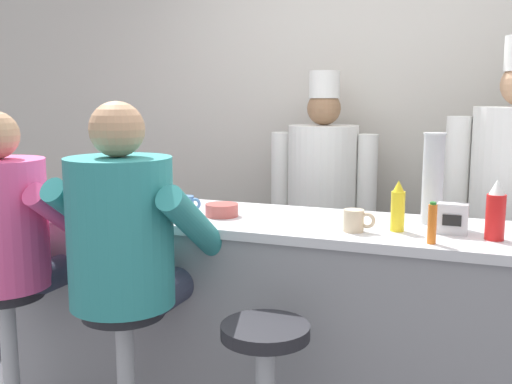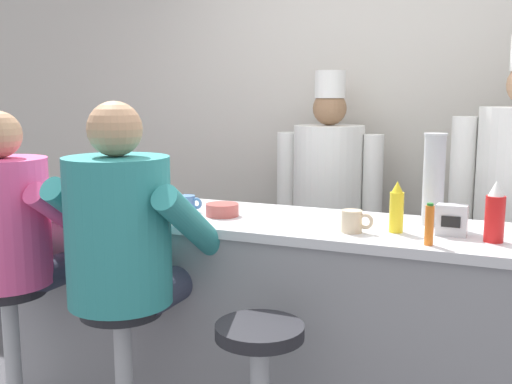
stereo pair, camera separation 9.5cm
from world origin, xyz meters
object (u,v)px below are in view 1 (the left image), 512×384
object	(u,v)px
coffee_mug_blue	(186,204)
mustard_bottle_yellow	(398,208)
coffee_mug_tan	(355,221)
diner_seated_teal	(126,241)
cereal_bowl	(222,210)
diner_seated_pink	(7,233)
breakfast_plate	(79,200)
ketchup_bottle_red	(496,212)
napkin_dispenser_chrome	(452,219)
hot_sauce_bottle_orange	(432,223)
cup_stack_steel	(433,179)
cook_in_whites_near	(322,197)

from	to	relation	value
coffee_mug_blue	mustard_bottle_yellow	bearing A→B (deg)	-3.21
coffee_mug_tan	diner_seated_teal	distance (m)	0.93
cereal_bowl	diner_seated_teal	xyz separation A→B (m)	(-0.20, -0.48, -0.05)
mustard_bottle_yellow	diner_seated_pink	bearing A→B (deg)	-163.82
breakfast_plate	coffee_mug_tan	world-z (taller)	coffee_mug_tan
ketchup_bottle_red	napkin_dispenser_chrome	world-z (taller)	ketchup_bottle_red
cereal_bowl	hot_sauce_bottle_orange	bearing A→B (deg)	-10.95
ketchup_bottle_red	hot_sauce_bottle_orange	xyz separation A→B (m)	(-0.22, -0.15, -0.03)
hot_sauce_bottle_orange	breakfast_plate	bearing A→B (deg)	172.32
mustard_bottle_yellow	cereal_bowl	size ratio (longest dim) A/B	1.38
coffee_mug_tan	coffee_mug_blue	bearing A→B (deg)	171.18
cereal_bowl	cup_stack_steel	xyz separation A→B (m)	(0.92, 0.19, 0.17)
cereal_bowl	coffee_mug_blue	bearing A→B (deg)	169.06
coffee_mug_blue	cook_in_whites_near	world-z (taller)	cook_in_whites_near
ketchup_bottle_red	cereal_bowl	bearing A→B (deg)	178.39
coffee_mug_blue	napkin_dispenser_chrome	distance (m)	1.23
cereal_bowl	coffee_mug_tan	xyz separation A→B (m)	(0.64, -0.09, 0.02)
ketchup_bottle_red	hot_sauce_bottle_orange	size ratio (longest dim) A/B	1.48
ketchup_bottle_red	cereal_bowl	size ratio (longest dim) A/B	1.54
coffee_mug_tan	cereal_bowl	bearing A→B (deg)	171.88
cup_stack_steel	cook_in_whites_near	world-z (taller)	cook_in_whites_near
mustard_bottle_yellow	ketchup_bottle_red	bearing A→B (deg)	-2.56
diner_seated_teal	hot_sauce_bottle_orange	bearing A→B (deg)	14.48
coffee_mug_tan	diner_seated_pink	world-z (taller)	diner_seated_pink
hot_sauce_bottle_orange	coffee_mug_tan	xyz separation A→B (m)	(-0.31, 0.09, -0.03)
breakfast_plate	diner_seated_teal	xyz separation A→B (m)	(0.65, -0.54, -0.04)
coffee_mug_blue	breakfast_plate	bearing A→B (deg)	178.32
ketchup_bottle_red	cup_stack_steel	bearing A→B (deg)	139.61
mustard_bottle_yellow	napkin_dispenser_chrome	size ratio (longest dim) A/B	1.69
cup_stack_steel	diner_seated_teal	size ratio (longest dim) A/B	0.26
mustard_bottle_yellow	napkin_dispenser_chrome	world-z (taller)	mustard_bottle_yellow
napkin_dispenser_chrome	cook_in_whites_near	xyz separation A→B (m)	(-0.82, 1.03, -0.12)
breakfast_plate	coffee_mug_blue	world-z (taller)	coffee_mug_blue
cereal_bowl	diner_seated_teal	distance (m)	0.53
breakfast_plate	cook_in_whites_near	world-z (taller)	cook_in_whites_near
cook_in_whites_near	napkin_dispenser_chrome	bearing A→B (deg)	-51.50
ketchup_bottle_red	cook_in_whites_near	distance (m)	1.46
breakfast_plate	coffee_mug_blue	size ratio (longest dim) A/B	2.05
hot_sauce_bottle_orange	mustard_bottle_yellow	bearing A→B (deg)	132.13
mustard_bottle_yellow	napkin_dispenser_chrome	xyz separation A→B (m)	(0.21, 0.03, -0.04)
breakfast_plate	diner_seated_teal	distance (m)	0.85
coffee_mug_tan	coffee_mug_blue	distance (m)	0.86
diner_seated_pink	napkin_dispenser_chrome	bearing A→B (deg)	15.18
cook_in_whites_near	cup_stack_steel	bearing A→B (deg)	-49.84
coffee_mug_tan	cook_in_whites_near	xyz separation A→B (m)	(-0.44, 1.13, -0.11)
breakfast_plate	coffee_mug_tan	size ratio (longest dim) A/B	1.94
breakfast_plate	cook_in_whites_near	size ratio (longest dim) A/B	0.15
mustard_bottle_yellow	diner_seated_pink	world-z (taller)	diner_seated_pink
cup_stack_steel	coffee_mug_blue	bearing A→B (deg)	-172.69
cereal_bowl	coffee_mug_tan	distance (m)	0.65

